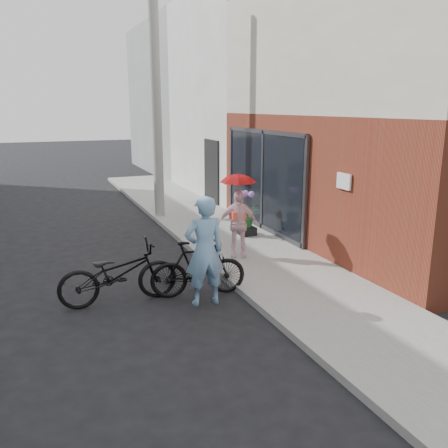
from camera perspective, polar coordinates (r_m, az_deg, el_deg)
ground at (r=8.12m, az=-4.19°, el=-9.18°), size 80.00×80.00×0.00m
sidewalk at (r=10.59m, az=3.20°, el=-3.23°), size 2.20×24.00×0.12m
curb at (r=10.16m, az=-2.72°, el=-3.97°), size 0.12×24.00×0.12m
brick_building at (r=13.16m, az=24.26°, el=11.94°), size 8.09×8.00×6.00m
plaster_building at (r=18.70m, az=8.36°, el=14.81°), size 8.00×6.00×7.00m
east_building_far at (r=24.99m, az=-0.11°, el=14.72°), size 8.00×8.00×7.00m
utility_pole at (r=13.54m, az=-8.19°, el=15.17°), size 0.28×0.28×7.00m
officer at (r=7.69m, az=-2.37°, el=-3.26°), size 0.67×0.45×1.82m
bike_left at (r=8.03m, az=-12.58°, el=-5.82°), size 1.96×0.69×1.03m
bike_right at (r=8.15m, az=-3.13°, el=-5.35°), size 1.70×0.72×0.99m
kimono_woman at (r=9.82m, az=1.66°, el=0.03°), size 0.89×0.64×1.40m
parasol at (r=9.63m, az=1.70°, el=5.86°), size 0.70×0.70×0.62m
planter at (r=11.62m, az=2.79°, el=-0.85°), size 0.38×0.38×0.19m
potted_plant at (r=11.53m, az=2.81°, el=1.02°), size 0.52×0.45×0.58m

